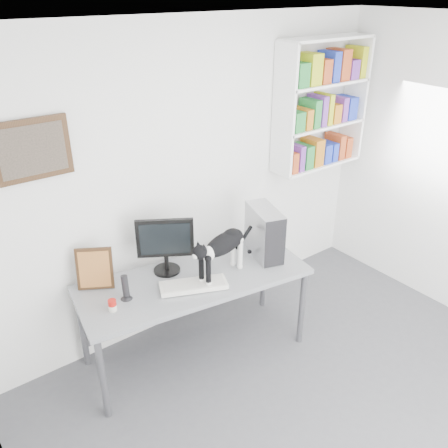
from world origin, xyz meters
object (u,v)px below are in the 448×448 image
at_px(monitor, 166,245).
at_px(speaker, 125,287).
at_px(leaning_print, 95,268).
at_px(cat, 223,255).
at_px(keyboard, 194,285).
at_px(pc_tower, 264,232).
at_px(desk, 195,316).
at_px(bookshelf, 321,105).
at_px(soup_can, 112,305).

relative_size(monitor, speaker, 2.34).
height_order(speaker, leaning_print, leaning_print).
bearing_deg(cat, speaker, 154.03).
distance_m(keyboard, pc_tower, 0.80).
relative_size(pc_tower, leaning_print, 1.27).
height_order(desk, speaker, speaker).
distance_m(bookshelf, monitor, 2.07).
relative_size(desk, speaker, 8.95).
height_order(monitor, soup_can, monitor).
bearing_deg(leaning_print, speaker, -37.92).
relative_size(bookshelf, speaker, 5.97).
bearing_deg(bookshelf, soup_can, -171.24).
relative_size(desk, leaning_print, 5.41).
bearing_deg(cat, bookshelf, 4.95).
xyz_separation_m(leaning_print, soup_can, (-0.03, -0.35, -0.13)).
relative_size(speaker, cat, 0.33).
bearing_deg(pc_tower, speaker, -168.17).
xyz_separation_m(desk, leaning_print, (-0.67, 0.35, 0.56)).
bearing_deg(speaker, soup_can, -143.16).
distance_m(leaning_print, soup_can, 0.38).
xyz_separation_m(leaning_print, cat, (0.88, -0.47, 0.02)).
xyz_separation_m(desk, monitor, (-0.12, 0.22, 0.63)).
distance_m(monitor, cat, 0.47).
distance_m(desk, keyboard, 0.43).
height_order(pc_tower, cat, pc_tower).
bearing_deg(pc_tower, bookshelf, 39.94).
bearing_deg(pc_tower, soup_can, -164.75).
bearing_deg(soup_can, bookshelf, 8.76).
bearing_deg(soup_can, desk, -0.06).
bearing_deg(speaker, pc_tower, 5.25).
height_order(bookshelf, pc_tower, bookshelf).
relative_size(desk, keyboard, 3.57).
bearing_deg(leaning_print, bookshelf, 31.54).
distance_m(keyboard, soup_can, 0.64).
bearing_deg(pc_tower, monitor, 179.02).
height_order(soup_can, cat, cat).
relative_size(keyboard, pc_tower, 1.20).
bearing_deg(keyboard, leaning_print, 166.02).
relative_size(pc_tower, soup_can, 4.89).
distance_m(bookshelf, keyboard, 2.19).
distance_m(monitor, speaker, 0.49).
xyz_separation_m(desk, pc_tower, (0.69, -0.06, 0.61)).
height_order(bookshelf, soup_can, bookshelf).
distance_m(leaning_print, cat, 0.99).
distance_m(bookshelf, speaker, 2.55).
height_order(monitor, pc_tower, monitor).
relative_size(pc_tower, cat, 0.69).
height_order(keyboard, soup_can, soup_can).
distance_m(desk, soup_can, 0.83).
bearing_deg(monitor, speaker, -129.93).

